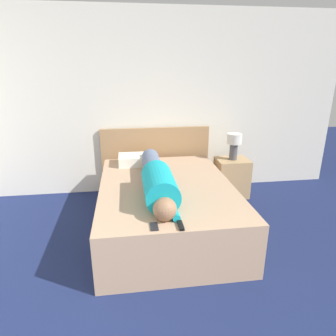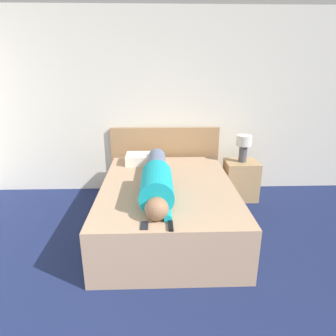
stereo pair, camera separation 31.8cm
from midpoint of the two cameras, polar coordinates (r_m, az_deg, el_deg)
name	(u,v)px [view 1 (the left image)]	position (r m, az deg, el deg)	size (l,w,h in m)	color
wall_back	(137,105)	(4.43, -7.95, 11.82)	(6.08, 0.06, 2.60)	silver
bed	(166,206)	(3.53, -2.96, -7.34)	(1.49, 2.08, 0.56)	tan
headboard	(156,159)	(4.55, -4.35, 1.61)	(1.61, 0.04, 0.97)	#A37A51
nightstand	(231,177)	(4.46, 10.02, -1.82)	(0.46, 0.38, 0.56)	tan
table_lamp	(234,143)	(4.30, 10.42, 4.70)	(0.21, 0.21, 0.38)	#4C4C51
person_lying	(157,180)	(3.17, -4.92, -2.34)	(0.32, 1.65, 0.32)	#936B4C
pillow_near_headboard	(137,160)	(4.11, -8.20, 1.56)	(0.48, 0.33, 0.13)	silver
tv_remote	(181,225)	(2.56, -1.19, -10.98)	(0.04, 0.15, 0.02)	black
cell_phone	(154,227)	(2.57, -6.26, -11.12)	(0.06, 0.13, 0.01)	black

